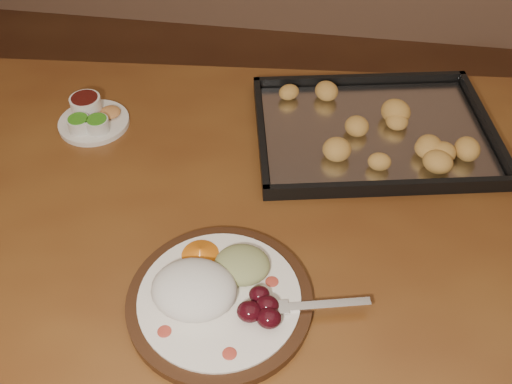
# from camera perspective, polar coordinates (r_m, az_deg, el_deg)

# --- Properties ---
(dining_table) EXTENTS (1.57, 1.02, 0.75)m
(dining_table) POSITION_cam_1_polar(r_m,az_deg,el_deg) (1.08, -2.01, -5.38)
(dining_table) COLOR brown
(dining_table) RESTS_ON ground
(dinner_plate) EXTENTS (0.37, 0.28, 0.07)m
(dinner_plate) POSITION_cam_1_polar(r_m,az_deg,el_deg) (0.88, -4.04, -10.06)
(dinner_plate) COLOR #331B0E
(dinner_plate) RESTS_ON dining_table
(condiment_saucer) EXTENTS (0.14, 0.14, 0.05)m
(condiment_saucer) POSITION_cam_1_polar(r_m,az_deg,el_deg) (1.22, -16.14, 7.22)
(condiment_saucer) COLOR silver
(condiment_saucer) RESTS_ON dining_table
(baking_tray) EXTENTS (0.53, 0.43, 0.05)m
(baking_tray) POSITION_cam_1_polar(r_m,az_deg,el_deg) (1.17, 11.70, 6.16)
(baking_tray) COLOR black
(baking_tray) RESTS_ON dining_table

